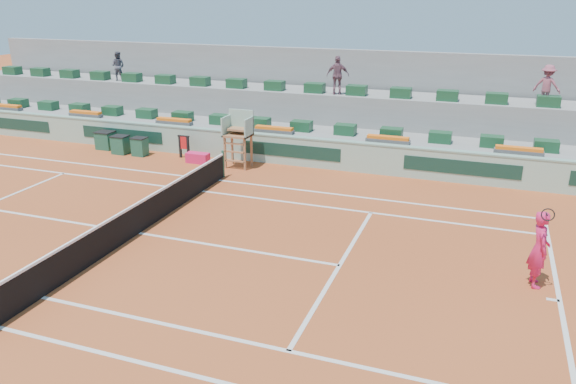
{
  "coord_description": "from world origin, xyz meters",
  "views": [
    {
      "loc": [
        9.74,
        -13.38,
        7.05
      ],
      "look_at": [
        4.0,
        2.5,
        1.0
      ],
      "focal_mm": 35.0,
      "sensor_mm": 36.0,
      "label": 1
    }
  ],
  "objects_px": {
    "drink_cooler_a": "(140,147)",
    "tennis_player": "(539,249)",
    "umpire_chair": "(239,131)",
    "player_bag": "(198,158)"
  },
  "relations": [
    {
      "from": "tennis_player",
      "to": "player_bag",
      "type": "bearing_deg",
      "value": 153.22
    },
    {
      "from": "player_bag",
      "to": "umpire_chair",
      "type": "relative_size",
      "value": 0.42
    },
    {
      "from": "drink_cooler_a",
      "to": "tennis_player",
      "type": "height_order",
      "value": "tennis_player"
    },
    {
      "from": "umpire_chair",
      "to": "tennis_player",
      "type": "relative_size",
      "value": 1.05
    },
    {
      "from": "player_bag",
      "to": "drink_cooler_a",
      "type": "xyz_separation_m",
      "value": [
        -3.03,
        0.14,
        0.2
      ]
    },
    {
      "from": "drink_cooler_a",
      "to": "umpire_chair",
      "type": "bearing_deg",
      "value": 0.08
    },
    {
      "from": "player_bag",
      "to": "tennis_player",
      "type": "xyz_separation_m",
      "value": [
        13.26,
        -6.69,
        0.79
      ]
    },
    {
      "from": "player_bag",
      "to": "drink_cooler_a",
      "type": "height_order",
      "value": "drink_cooler_a"
    },
    {
      "from": "player_bag",
      "to": "umpire_chair",
      "type": "bearing_deg",
      "value": 4.26
    },
    {
      "from": "umpire_chair",
      "to": "tennis_player",
      "type": "xyz_separation_m",
      "value": [
        11.33,
        -6.84,
        -0.54
      ]
    }
  ]
}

